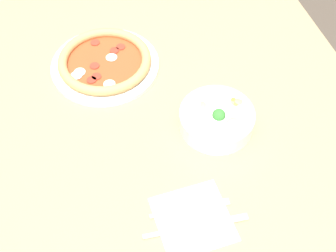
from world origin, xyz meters
The scene contains 7 objects.
ground_plane centered at (0.00, 0.00, 0.00)m, with size 8.00×8.00×0.00m, color #4C4238.
dining_table centered at (0.00, 0.00, 0.63)m, with size 1.21×0.96×0.72m.
pizza centered at (-0.16, -0.16, 0.74)m, with size 0.30×0.30×0.04m.
bowl centered at (0.12, 0.06, 0.75)m, with size 0.18×0.18×0.07m.
napkin centered at (0.35, -0.07, 0.72)m, with size 0.16×0.16×0.00m.
fork centered at (0.32, -0.07, 0.73)m, with size 0.02×0.18×0.00m.
knife centered at (0.36, -0.08, 0.73)m, with size 0.03×0.23×0.01m.
Camera 1 is at (0.78, -0.25, 1.64)m, focal length 50.00 mm.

